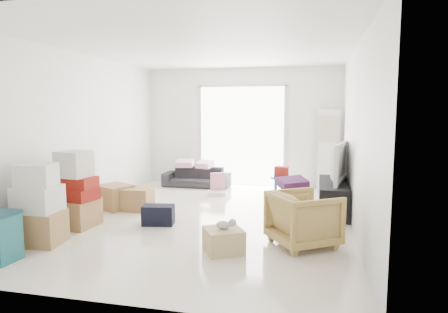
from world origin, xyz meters
TOP-DOWN VIEW (x-y plane):
  - room_shell at (0.00, 0.00)m, footprint 4.98×6.48m
  - sliding_door at (0.00, 2.98)m, footprint 2.10×0.04m
  - ac_tower at (1.95, 2.65)m, footprint 0.45×0.30m
  - tv_console at (2.00, 0.86)m, footprint 0.47×1.56m
  - television at (2.00, 0.86)m, footprint 0.90×1.29m
  - sofa at (-0.95, 2.50)m, footprint 1.51×0.45m
  - pillow_left at (-1.24, 2.51)m, footprint 0.37×0.31m
  - pillow_right at (-0.74, 2.45)m, footprint 0.45×0.40m
  - armchair at (1.56, -1.02)m, footprint 1.01×1.02m
  - box_stack_a at (-1.80, -1.73)m, footprint 0.63×0.54m
  - box_stack_b at (-1.80, -0.91)m, footprint 0.68×0.59m
  - box_stack_c at (-1.77, 0.22)m, footprint 0.74×0.70m
  - loose_box at (-1.33, 0.23)m, footprint 0.49×0.49m
  - duffel_bag at (-0.63, -0.55)m, footprint 0.51×0.36m
  - ottoman at (1.32, 0.66)m, footprint 0.45×0.45m
  - blanket at (1.32, 0.66)m, footprint 0.58×0.58m
  - kids_table at (1.02, 1.98)m, footprint 0.46×0.46m
  - toy_walker at (-0.28, 1.73)m, footprint 0.41×0.39m
  - wood_crate at (0.61, -1.48)m, footprint 0.60×0.60m
  - plush_bunny at (0.64, -1.47)m, footprint 0.25×0.14m

SIDE VIEW (x-z plane):
  - toy_walker at x=-0.28m, z-range -0.10..0.35m
  - wood_crate at x=0.61m, z-range 0.00..0.29m
  - duffel_bag at x=-0.63m, z-range 0.00..0.30m
  - loose_box at x=-1.33m, z-range 0.00..0.39m
  - ottoman at x=1.32m, z-range 0.00..0.40m
  - box_stack_c at x=-1.77m, z-range 0.00..0.42m
  - tv_console at x=2.00m, z-range 0.00..0.52m
  - sofa at x=-0.95m, z-range 0.00..0.59m
  - plush_bunny at x=0.64m, z-range 0.29..0.41m
  - armchair at x=1.56m, z-range 0.00..0.78m
  - kids_table at x=1.02m, z-range 0.12..0.72m
  - blanket at x=1.32m, z-range 0.40..0.54m
  - box_stack_a at x=-1.80m, z-range -0.06..1.00m
  - box_stack_b at x=-1.80m, z-range -0.08..1.07m
  - television at x=2.00m, z-range 0.52..0.67m
  - pillow_left at x=-1.24m, z-range 0.59..0.69m
  - pillow_right at x=-0.74m, z-range 0.59..0.72m
  - ac_tower at x=1.95m, z-range 0.00..1.75m
  - sliding_door at x=0.00m, z-range 0.08..2.41m
  - room_shell at x=0.00m, z-range -0.24..2.94m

